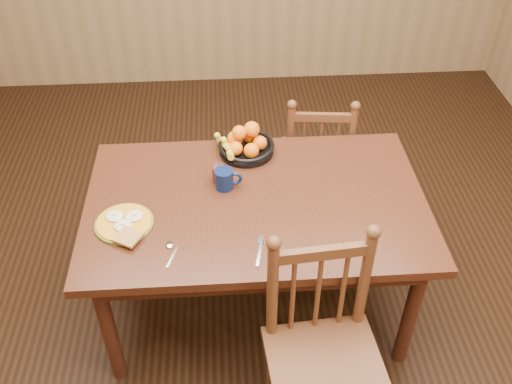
{
  "coord_description": "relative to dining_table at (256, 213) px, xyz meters",
  "views": [
    {
      "loc": [
        -0.13,
        -2.01,
        2.52
      ],
      "look_at": [
        0.0,
        0.0,
        0.8
      ],
      "focal_mm": 40.0,
      "sensor_mm": 36.0,
      "label": 1
    }
  ],
  "objects": [
    {
      "name": "dining_table",
      "position": [
        0.0,
        0.0,
        0.0
      ],
      "size": [
        1.6,
        1.0,
        0.75
      ],
      "color": "black",
      "rests_on": "ground"
    },
    {
      "name": "juice_glass",
      "position": [
        -0.17,
        0.16,
        0.13
      ],
      "size": [
        0.06,
        0.06,
        0.09
      ],
      "color": "silver",
      "rests_on": "dining_table"
    },
    {
      "name": "chair_far",
      "position": [
        0.41,
        0.7,
        -0.22
      ],
      "size": [
        0.45,
        0.43,
        0.91
      ],
      "rotation": [
        0.0,
        0.0,
        3.04
      ],
      "color": "#442B14",
      "rests_on": "ground"
    },
    {
      "name": "room",
      "position": [
        0.0,
        0.0,
        0.68
      ],
      "size": [
        4.52,
        5.02,
        2.72
      ],
      "color": "black",
      "rests_on": "ground"
    },
    {
      "name": "fork",
      "position": [
        -0.01,
        -0.32,
        0.09
      ],
      "size": [
        0.05,
        0.18,
        0.0
      ],
      "rotation": [
        0.0,
        0.0,
        -0.19
      ],
      "color": "silver",
      "rests_on": "dining_table"
    },
    {
      "name": "fruit_bowl",
      "position": [
        -0.03,
        0.38,
        0.14
      ],
      "size": [
        0.32,
        0.29,
        0.17
      ],
      "color": "black",
      "rests_on": "dining_table"
    },
    {
      "name": "chair_near",
      "position": [
        0.23,
        -0.69,
        -0.17
      ],
      "size": [
        0.5,
        0.48,
        1.02
      ],
      "rotation": [
        0.0,
        0.0,
        0.09
      ],
      "color": "#442B14",
      "rests_on": "ground"
    },
    {
      "name": "spoon",
      "position": [
        -0.39,
        -0.3,
        0.09
      ],
      "size": [
        0.05,
        0.16,
        0.01
      ],
      "rotation": [
        0.0,
        0.0,
        -0.32
      ],
      "color": "silver",
      "rests_on": "dining_table"
    },
    {
      "name": "coffee_mug",
      "position": [
        -0.14,
        0.1,
        0.14
      ],
      "size": [
        0.13,
        0.09,
        0.1
      ],
      "color": "#0B183D",
      "rests_on": "dining_table"
    },
    {
      "name": "breakfast_plate",
      "position": [
        -0.6,
        -0.13,
        0.1
      ],
      "size": [
        0.26,
        0.31,
        0.04
      ],
      "color": "#59601E",
      "rests_on": "dining_table"
    }
  ]
}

